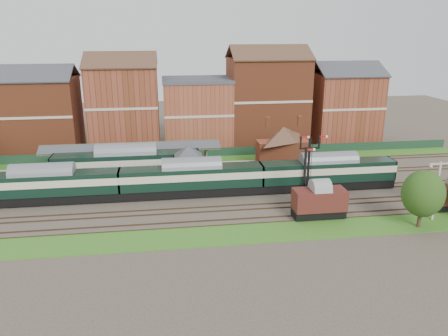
{
  "coord_description": "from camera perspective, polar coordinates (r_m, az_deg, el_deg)",
  "views": [
    {
      "loc": [
        -6.16,
        -53.77,
        21.07
      ],
      "look_at": [
        1.68,
        2.0,
        3.0
      ],
      "focal_mm": 35.0,
      "sensor_mm": 36.0,
      "label": 1
    }
  ],
  "objects": [
    {
      "name": "signal_box",
      "position": [
        59.84,
        -4.61,
        0.35
      ],
      "size": [
        5.4,
        5.4,
        6.0
      ],
      "color": "#697956",
      "rests_on": "ground"
    },
    {
      "name": "semaphore_bracket",
      "position": [
        56.84,
        11.04,
        0.64
      ],
      "size": [
        3.6,
        0.25,
        8.18
      ],
      "color": "black",
      "rests_on": "ground"
    },
    {
      "name": "town_backdrop",
      "position": [
        80.24,
        -3.64,
        7.65
      ],
      "size": [
        69.0,
        10.0,
        16.0
      ],
      "color": "#994627",
      "rests_on": "ground"
    },
    {
      "name": "goods_van_a",
      "position": [
        51.66,
        12.33,
        -4.22
      ],
      "size": [
        6.0,
        2.6,
        3.64
      ],
      "color": "black",
      "rests_on": "ground"
    },
    {
      "name": "dmu_train",
      "position": [
        56.99,
        -4.21,
        -1.29
      ],
      "size": [
        55.37,
        2.91,
        4.25
      ],
      "color": "black",
      "rests_on": "ground"
    },
    {
      "name": "ground",
      "position": [
        58.08,
        -1.37,
        -3.49
      ],
      "size": [
        160.0,
        160.0,
        0.0
      ],
      "primitive_type": "plane",
      "color": "#473D33",
      "rests_on": "ground"
    },
    {
      "name": "semaphore_siding",
      "position": [
        52.3,
        10.48,
        -1.39
      ],
      "size": [
        1.23,
        0.25,
        8.0
      ],
      "color": "black",
      "rests_on": "ground"
    },
    {
      "name": "brick_hut",
      "position": [
        61.41,
        2.9,
        -1.12
      ],
      "size": [
        3.2,
        2.64,
        2.94
      ],
      "color": "brown",
      "rests_on": "ground"
    },
    {
      "name": "grass_front",
      "position": [
        47.18,
        0.35,
        -8.7
      ],
      "size": [
        90.0,
        5.0,
        0.06
      ],
      "primitive_type": "cube",
      "color": "#2D6619",
      "rests_on": "ground"
    },
    {
      "name": "fence",
      "position": [
        74.85,
        -2.99,
        2.01
      ],
      "size": [
        90.0,
        0.12,
        1.5
      ],
      "primitive_type": "cube",
      "color": "#193823",
      "rests_on": "ground"
    },
    {
      "name": "canopy",
      "position": [
        65.8,
        -11.98,
        2.89
      ],
      "size": [
        26.0,
        3.89,
        4.08
      ],
      "color": "#48492D",
      "rests_on": "platform"
    },
    {
      "name": "platform",
      "position": [
        66.78,
        -6.62,
        -0.28
      ],
      "size": [
        55.0,
        3.4,
        1.0
      ],
      "primitive_type": "cube",
      "color": "#2D2D2D",
      "rests_on": "ground"
    },
    {
      "name": "station_building",
      "position": [
        68.25,
        7.7,
        3.1
      ],
      "size": [
        8.1,
        8.1,
        5.9
      ],
      "color": "#994627",
      "rests_on": "platform"
    },
    {
      "name": "yard_lamp",
      "position": [
        54.67,
        26.04,
        -2.3
      ],
      "size": [
        2.6,
        0.22,
        7.0
      ],
      "color": "beige",
      "rests_on": "ground"
    },
    {
      "name": "grass_back",
      "position": [
        73.14,
        -2.84,
        1.05
      ],
      "size": [
        90.0,
        4.5,
        0.06
      ],
      "primitive_type": "cube",
      "color": "#2D6619",
      "rests_on": "ground"
    },
    {
      "name": "tree_far",
      "position": [
        52.01,
        24.58,
        -3.06
      ],
      "size": [
        4.53,
        4.53,
        6.61
      ],
      "color": "#382619",
      "rests_on": "ground"
    },
    {
      "name": "platform_railcar",
      "position": [
        63.23,
        -12.55,
        0.49
      ],
      "size": [
        20.4,
        3.21,
        4.7
      ],
      "color": "black",
      "rests_on": "ground"
    }
  ]
}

